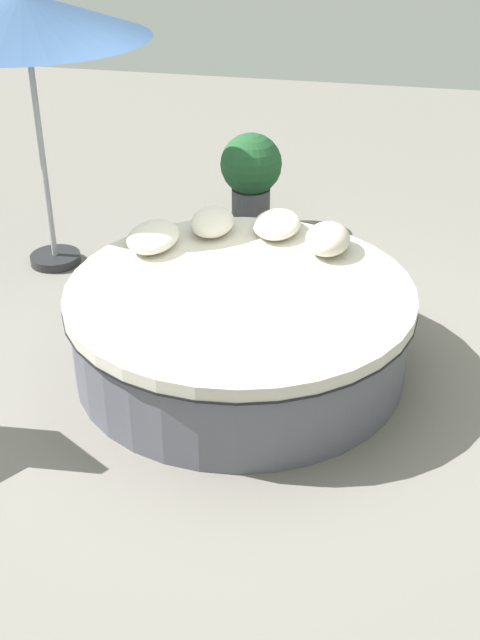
{
  "coord_description": "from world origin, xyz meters",
  "views": [
    {
      "loc": [
        4.72,
        1.02,
        3.25
      ],
      "look_at": [
        0.0,
        0.0,
        0.38
      ],
      "focal_mm": 45.63,
      "sensor_mm": 36.0,
      "label": 1
    }
  ],
  "objects_px": {
    "throw_pillow_1": "(277,224)",
    "throw_pillow_2": "(212,222)",
    "throw_pillow_0": "(328,239)",
    "planter": "(251,174)",
    "throw_pillow_3": "(153,237)",
    "patio_umbrella": "(25,18)",
    "round_bed": "(240,327)"
  },
  "relations": [
    {
      "from": "throw_pillow_1",
      "to": "planter",
      "type": "xyz_separation_m",
      "value": [
        -1.43,
        -0.49,
        -0.16
      ]
    },
    {
      "from": "round_bed",
      "to": "throw_pillow_1",
      "type": "height_order",
      "value": "throw_pillow_1"
    },
    {
      "from": "throw_pillow_2",
      "to": "throw_pillow_1",
      "type": "bearing_deg",
      "value": 102.2
    },
    {
      "from": "round_bed",
      "to": "throw_pillow_1",
      "type": "relative_size",
      "value": 4.67
    },
    {
      "from": "round_bed",
      "to": "throw_pillow_2",
      "type": "relative_size",
      "value": 5.36
    },
    {
      "from": "throw_pillow_2",
      "to": "planter",
      "type": "height_order",
      "value": "planter"
    },
    {
      "from": "throw_pillow_1",
      "to": "throw_pillow_2",
      "type": "relative_size",
      "value": 1.15
    },
    {
      "from": "throw_pillow_3",
      "to": "planter",
      "type": "relative_size",
      "value": 0.57
    },
    {
      "from": "throw_pillow_0",
      "to": "patio_umbrella",
      "type": "height_order",
      "value": "patio_umbrella"
    },
    {
      "from": "round_bed",
      "to": "patio_umbrella",
      "type": "relative_size",
      "value": 1.05
    },
    {
      "from": "throw_pillow_3",
      "to": "planter",
      "type": "height_order",
      "value": "planter"
    },
    {
      "from": "round_bed",
      "to": "patio_umbrella",
      "type": "bearing_deg",
      "value": -123.07
    },
    {
      "from": "patio_umbrella",
      "to": "throw_pillow_1",
      "type": "bearing_deg",
      "value": 80.2
    },
    {
      "from": "throw_pillow_0",
      "to": "patio_umbrella",
      "type": "xyz_separation_m",
      "value": [
        -0.6,
        -2.46,
        1.33
      ]
    },
    {
      "from": "throw_pillow_3",
      "to": "throw_pillow_0",
      "type": "bearing_deg",
      "value": 98.06
    },
    {
      "from": "planter",
      "to": "round_bed",
      "type": "bearing_deg",
      "value": 9.69
    },
    {
      "from": "throw_pillow_3",
      "to": "patio_umbrella",
      "type": "xyz_separation_m",
      "value": [
        -0.78,
        -1.19,
        1.35
      ]
    },
    {
      "from": "round_bed",
      "to": "throw_pillow_0",
      "type": "bearing_deg",
      "value": 143.0
    },
    {
      "from": "throw_pillow_0",
      "to": "planter",
      "type": "height_order",
      "value": "planter"
    },
    {
      "from": "throw_pillow_2",
      "to": "planter",
      "type": "distance_m",
      "value": 1.54
    },
    {
      "from": "throw_pillow_0",
      "to": "planter",
      "type": "bearing_deg",
      "value": -151.49
    },
    {
      "from": "throw_pillow_1",
      "to": "throw_pillow_2",
      "type": "xyz_separation_m",
      "value": [
        0.1,
        -0.48,
        0.02
      ]
    },
    {
      "from": "round_bed",
      "to": "planter",
      "type": "distance_m",
      "value": 2.39
    },
    {
      "from": "throw_pillow_0",
      "to": "throw_pillow_2",
      "type": "height_order",
      "value": "throw_pillow_0"
    },
    {
      "from": "throw_pillow_0",
      "to": "throw_pillow_1",
      "type": "bearing_deg",
      "value": -120.33
    },
    {
      "from": "throw_pillow_2",
      "to": "patio_umbrella",
      "type": "xyz_separation_m",
      "value": [
        -0.46,
        -1.56,
        1.34
      ]
    },
    {
      "from": "throw_pillow_3",
      "to": "patio_umbrella",
      "type": "distance_m",
      "value": 1.96
    },
    {
      "from": "round_bed",
      "to": "planter",
      "type": "bearing_deg",
      "value": -170.31
    },
    {
      "from": "throw_pillow_3",
      "to": "throw_pillow_1",
      "type": "bearing_deg",
      "value": 116.41
    },
    {
      "from": "round_bed",
      "to": "patio_umbrella",
      "type": "xyz_separation_m",
      "value": [
        -1.27,
        -1.95,
        1.74
      ]
    },
    {
      "from": "throw_pillow_0",
      "to": "planter",
      "type": "distance_m",
      "value": 1.91
    },
    {
      "from": "round_bed",
      "to": "throw_pillow_1",
      "type": "distance_m",
      "value": 1.0
    }
  ]
}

